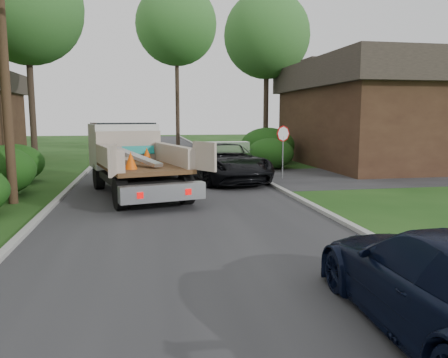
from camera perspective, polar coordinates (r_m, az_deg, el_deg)
ground at (r=10.85m, az=-3.92°, el=-7.25°), size 120.00×120.00×0.00m
road at (r=20.63m, az=-7.13°, el=0.07°), size 8.00×90.00×0.02m
side_street at (r=23.63m, az=23.50°, el=0.48°), size 16.00×7.00×0.02m
curb_left at (r=20.80m, az=-18.48°, el=-0.07°), size 0.20×90.00×0.12m
curb_right at (r=21.26m, az=3.96°, el=0.50°), size 0.20×90.00×0.12m
stop_sign at (r=20.45m, az=7.71°, el=4.98°), size 0.71×0.32×2.48m
utility_pole at (r=16.13m, az=-26.89°, el=15.47°), size 2.42×1.25×10.00m
house_right at (r=28.22m, az=19.86°, el=8.23°), size 9.72×12.96×6.20m
hedge_left_c at (r=21.26m, az=-25.80°, el=1.85°), size 2.60×2.60×1.70m
hedge_right_a at (r=24.50m, az=6.09°, el=3.35°), size 2.60×2.60×1.70m
hedge_right_b at (r=27.55m, az=5.71°, el=4.41°), size 3.38×3.38×2.21m
tree_left_far at (r=28.77m, az=-24.45°, el=19.68°), size 6.40×6.40×12.20m
tree_right_far at (r=32.11m, az=5.62°, el=18.15°), size 6.00×6.00×11.50m
tree_center_far at (r=41.33m, az=-6.25°, el=19.40°), size 7.20×7.20×14.60m
flatbed_truck at (r=17.27m, az=-12.15°, el=3.17°), size 4.47×7.44×2.64m
black_pickup at (r=19.69m, az=0.02°, el=2.23°), size 3.73×6.48×1.70m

